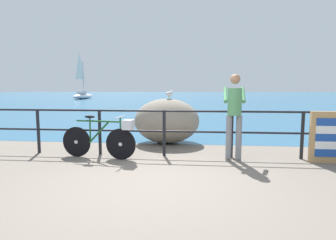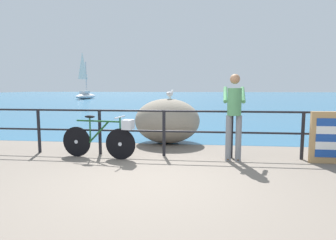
{
  "view_description": "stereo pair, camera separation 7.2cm",
  "coord_description": "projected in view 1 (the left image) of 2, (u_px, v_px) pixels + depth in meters",
  "views": [
    {
      "loc": [
        0.71,
        -4.4,
        1.51
      ],
      "look_at": [
        0.05,
        2.16,
        0.76
      ],
      "focal_mm": 30.41,
      "sensor_mm": 36.0,
      "label": 1
    },
    {
      "loc": [
        0.78,
        -4.39,
        1.51
      ],
      "look_at": [
        0.05,
        2.16,
        0.76
      ],
      "focal_mm": 30.41,
      "sensor_mm": 36.0,
      "label": 2
    }
  ],
  "objects": [
    {
      "name": "bicycle",
      "position": [
        104.0,
        137.0,
        6.03
      ],
      "size": [
        1.69,
        0.48,
        0.92
      ],
      "rotation": [
        0.0,
        0.0,
        -0.15
      ],
      "color": "black",
      "rests_on": "ground_plane"
    },
    {
      "name": "seagull",
      "position": [
        169.0,
        94.0,
        7.7
      ],
      "size": [
        0.23,
        0.33,
        0.23
      ],
      "rotation": [
        0.0,
        0.0,
        1.05
      ],
      "color": "gold",
      "rests_on": "breakwater_boulder_main"
    },
    {
      "name": "person_at_railing",
      "position": [
        234.0,
        113.0,
        5.8
      ],
      "size": [
        0.48,
        0.65,
        1.78
      ],
      "rotation": [
        0.0,
        0.0,
        1.5
      ],
      "color": "slate",
      "rests_on": "ground_plane"
    },
    {
      "name": "sailboat",
      "position": [
        83.0,
        94.0,
        37.66
      ],
      "size": [
        1.97,
        4.55,
        6.16
      ],
      "rotation": [
        0.0,
        0.0,
        1.41
      ],
      "color": "white",
      "rests_on": "sea_surface"
    },
    {
      "name": "sea_surface",
      "position": [
        193.0,
        96.0,
        52.11
      ],
      "size": [
        120.0,
        90.0,
        0.01
      ],
      "primitive_type": "cube",
      "color": "#285B7F",
      "rests_on": "ground_plane"
    },
    {
      "name": "promenade_railing",
      "position": [
        164.0,
        127.0,
        6.26
      ],
      "size": [
        8.86,
        0.07,
        1.02
      ],
      "color": "black",
      "rests_on": "ground_plane"
    },
    {
      "name": "folded_deckchair_stack",
      "position": [
        332.0,
        137.0,
        5.68
      ],
      "size": [
        0.84,
        0.1,
        1.04
      ],
      "color": "tan",
      "rests_on": "ground_plane"
    },
    {
      "name": "breakwater_boulder_main",
      "position": [
        167.0,
        121.0,
        7.75
      ],
      "size": [
        1.77,
        1.5,
        1.21
      ],
      "color": "gray",
      "rests_on": "ground"
    },
    {
      "name": "ground_plane",
      "position": [
        188.0,
        106.0,
        24.36
      ],
      "size": [
        120.0,
        120.0,
        0.1
      ],
      "primitive_type": "cube",
      "color": "#6B6056"
    }
  ]
}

